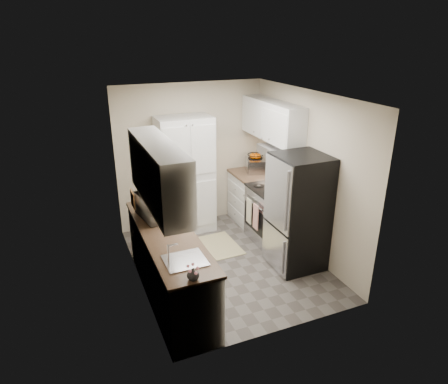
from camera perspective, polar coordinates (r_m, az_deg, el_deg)
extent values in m
plane|color=#56514C|center=(6.15, 0.40, -10.06)|extent=(3.20, 3.20, 0.00)
cube|color=beige|center=(7.01, -4.72, 5.20)|extent=(2.60, 0.04, 2.50)
cube|color=beige|center=(4.30, 8.87, -6.22)|extent=(2.60, 0.04, 2.50)
cube|color=beige|center=(5.25, -12.73, -1.11)|extent=(0.04, 3.20, 2.50)
cube|color=beige|center=(6.19, 11.59, 2.52)|extent=(0.04, 3.20, 2.50)
cube|color=silver|center=(5.27, 0.47, 13.66)|extent=(2.60, 3.20, 0.04)
cube|color=silver|center=(4.39, -9.34, 2.65)|extent=(0.33, 1.60, 0.70)
cube|color=silver|center=(6.59, 6.81, 9.80)|extent=(0.33, 1.55, 0.58)
cube|color=#99999E|center=(6.30, 8.07, 5.68)|extent=(0.45, 0.76, 0.13)
cube|color=#B7B7BC|center=(4.46, -5.60, -9.74)|extent=(0.45, 0.40, 0.02)
cube|color=brown|center=(5.47, -12.91, -1.00)|extent=(0.02, 0.22, 0.22)
cube|color=silver|center=(6.77, -5.50, 2.34)|extent=(0.90, 0.55, 2.00)
cube|color=silver|center=(5.30, -7.78, -10.39)|extent=(0.60, 2.30, 0.88)
cube|color=brown|center=(5.07, -8.04, -5.99)|extent=(0.63, 2.33, 0.04)
cube|color=silver|center=(7.28, 3.92, -0.90)|extent=(0.60, 0.80, 0.88)
cube|color=brown|center=(7.12, 4.01, 2.51)|extent=(0.63, 0.83, 0.04)
cube|color=#B7B7BC|center=(6.63, 6.83, -3.32)|extent=(0.64, 0.76, 0.90)
cube|color=black|center=(6.44, 7.02, 0.43)|extent=(0.66, 0.78, 0.03)
cube|color=black|center=(6.55, 9.27, 1.64)|extent=(0.06, 0.76, 0.22)
cube|color=#E09F91|center=(6.31, 4.55, -3.56)|extent=(0.01, 0.16, 0.42)
cube|color=beige|center=(6.50, 3.59, -2.73)|extent=(0.01, 0.16, 0.42)
cube|color=#B7B7BC|center=(5.83, 10.56, -2.87)|extent=(0.70, 0.72, 1.70)
imported|color=#AEAFB4|center=(5.44, -9.73, -2.02)|extent=(0.49, 0.64, 0.32)
cylinder|color=black|center=(5.81, -11.62, -0.72)|extent=(0.07, 0.07, 0.29)
imported|color=white|center=(4.12, -4.45, -11.61)|extent=(0.13, 0.13, 0.13)
cube|color=#4B913E|center=(5.90, -10.86, -0.10)|extent=(0.04, 0.27, 0.33)
cube|color=#B0AFB5|center=(7.18, 4.50, 3.85)|extent=(0.44, 0.50, 0.24)
cube|color=tan|center=(6.60, -0.45, -7.61)|extent=(0.54, 0.84, 0.01)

